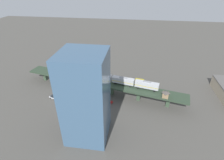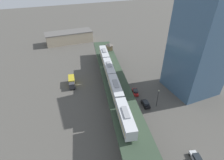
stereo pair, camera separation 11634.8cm
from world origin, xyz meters
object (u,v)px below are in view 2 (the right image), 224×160
(signal_hut, at_px, (109,46))
(office_tower, at_px, (201,45))
(subway_train, at_px, (112,77))
(delivery_truck, at_px, (72,82))
(street_lamp, at_px, (158,97))
(warehouse_building, at_px, (69,37))
(street_car_silver, at_px, (196,159))
(street_car_black, at_px, (146,104))
(street_car_red, at_px, (135,92))

(signal_hut, relative_size, office_tower, 0.11)
(subway_train, bearing_deg, delivery_truck, 129.04)
(subway_train, xyz_separation_m, street_lamp, (12.65, -9.56, -5.22))
(subway_train, relative_size, signal_hut, 12.84)
(signal_hut, relative_size, warehouse_building, 0.13)
(delivery_truck, xyz_separation_m, office_tower, (42.46, -19.70, 16.24))
(street_car_silver, distance_m, street_car_black, 22.55)
(subway_train, bearing_deg, street_car_black, -40.70)
(office_tower, bearing_deg, subway_train, 170.22)
(street_car_black, bearing_deg, street_car_silver, -88.20)
(street_car_black, height_order, street_car_red, same)
(warehouse_building, bearing_deg, street_car_silver, -82.02)
(subway_train, height_order, office_tower, office_tower)
(street_car_silver, distance_m, street_lamp, 21.36)
(street_car_black, relative_size, street_lamp, 0.67)
(subway_train, xyz_separation_m, office_tower, (30.79, -5.31, 8.67))
(subway_train, relative_size, street_car_black, 10.67)
(street_car_red, relative_size, office_tower, 0.13)
(signal_hut, bearing_deg, office_tower, -57.25)
(subway_train, bearing_deg, street_car_silver, -71.87)
(signal_hut, bearing_deg, street_car_red, -91.10)
(delivery_truck, bearing_deg, subway_train, -50.96)
(warehouse_building, bearing_deg, signal_hut, -70.00)
(subway_train, height_order, delivery_truck, subway_train)
(delivery_truck, bearing_deg, office_tower, -24.89)
(street_car_red, height_order, warehouse_building, warehouse_building)
(subway_train, xyz_separation_m, street_car_black, (9.29, -7.99, -8.39))
(street_car_silver, distance_m, office_tower, 36.87)
(street_car_silver, xyz_separation_m, warehouse_building, (-13.08, 93.34, 2.47))
(subway_train, height_order, warehouse_building, subway_train)
(subway_train, distance_m, warehouse_building, 63.17)
(street_car_silver, bearing_deg, street_car_black, 91.80)
(subway_train, relative_size, street_car_red, 10.37)
(warehouse_building, distance_m, office_tower, 77.47)
(subway_train, bearing_deg, warehouse_building, 92.81)
(signal_hut, relative_size, street_car_red, 0.81)
(street_car_black, relative_size, warehouse_building, 0.16)
(street_car_silver, height_order, delivery_truck, delivery_truck)
(subway_train, xyz_separation_m, street_car_red, (9.33, -0.60, -8.39))
(street_car_silver, bearing_deg, signal_hut, 90.12)
(office_tower, bearing_deg, street_car_red, 167.63)
(street_car_black, xyz_separation_m, delivery_truck, (-20.95, 22.38, 0.82))
(street_car_red, relative_size, warehouse_building, 0.17)
(street_car_silver, bearing_deg, warehouse_building, 97.98)
(street_car_silver, height_order, warehouse_building, warehouse_building)
(subway_train, height_order, street_car_black, subway_train)
(delivery_truck, xyz_separation_m, warehouse_building, (8.58, 48.43, 1.65))
(street_car_black, height_order, delivery_truck, delivery_truck)
(street_lamp, relative_size, office_tower, 0.19)
(street_car_silver, distance_m, street_car_red, 29.93)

